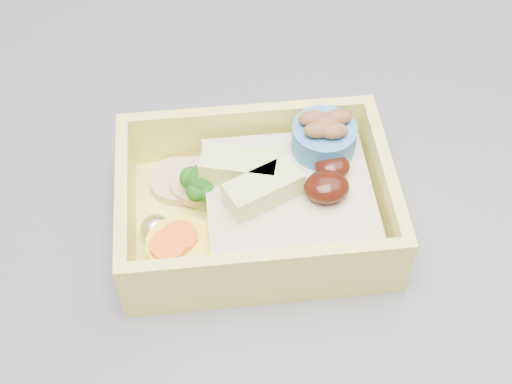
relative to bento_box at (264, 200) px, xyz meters
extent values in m
cube|color=#F1EC63|center=(-0.01, 0.00, -0.02)|extent=(0.17, 0.12, 0.01)
cube|color=#F1EC63|center=(0.00, 0.05, 0.01)|extent=(0.17, 0.01, 0.04)
cube|color=#F1EC63|center=(-0.01, -0.06, 0.01)|extent=(0.17, 0.01, 0.04)
cube|color=#F1EC63|center=(0.07, 0.00, 0.01)|extent=(0.01, 0.11, 0.04)
cube|color=#F1EC63|center=(-0.08, 0.00, 0.01)|extent=(0.01, 0.11, 0.04)
cube|color=tan|center=(0.02, 0.00, 0.00)|extent=(0.10, 0.09, 0.03)
ellipsoid|color=black|center=(0.04, -0.01, 0.02)|extent=(0.03, 0.02, 0.02)
ellipsoid|color=black|center=(0.04, 0.01, 0.02)|extent=(0.02, 0.02, 0.01)
cube|color=#D0E678|center=(0.00, -0.01, 0.02)|extent=(0.05, 0.04, 0.02)
cube|color=#D0E678|center=(-0.01, 0.01, 0.02)|extent=(0.05, 0.03, 0.02)
cylinder|color=#89B762|center=(-0.04, 0.01, -0.01)|extent=(0.01, 0.01, 0.01)
sphere|color=#1B5D15|center=(-0.04, 0.01, 0.01)|extent=(0.02, 0.02, 0.02)
sphere|color=#1B5D15|center=(-0.03, 0.02, 0.01)|extent=(0.01, 0.01, 0.01)
sphere|color=#1B5D15|center=(-0.04, 0.02, 0.01)|extent=(0.01, 0.01, 0.01)
sphere|color=#1B5D15|center=(-0.03, 0.01, 0.01)|extent=(0.01, 0.01, 0.01)
sphere|color=#1B5D15|center=(-0.04, 0.01, 0.01)|extent=(0.01, 0.01, 0.01)
sphere|color=#1B5D15|center=(-0.04, 0.02, 0.01)|extent=(0.01, 0.01, 0.01)
cylinder|color=yellow|center=(-0.05, -0.03, 0.00)|extent=(0.04, 0.04, 0.02)
cylinder|color=orange|center=(-0.05, -0.03, 0.01)|extent=(0.02, 0.02, 0.00)
cylinder|color=orange|center=(-0.06, -0.03, 0.01)|extent=(0.02, 0.02, 0.00)
cylinder|color=tan|center=(-0.05, 0.03, -0.01)|extent=(0.04, 0.04, 0.01)
cylinder|color=tan|center=(-0.04, 0.02, -0.01)|extent=(0.04, 0.04, 0.01)
ellipsoid|color=silver|center=(-0.02, 0.04, -0.01)|extent=(0.02, 0.02, 0.02)
ellipsoid|color=silver|center=(-0.07, -0.01, -0.01)|extent=(0.02, 0.02, 0.02)
cylinder|color=#397EC4|center=(0.04, 0.03, 0.02)|extent=(0.04, 0.04, 0.02)
ellipsoid|color=brown|center=(0.04, 0.03, 0.04)|extent=(0.02, 0.01, 0.01)
ellipsoid|color=brown|center=(0.05, 0.03, 0.04)|extent=(0.02, 0.01, 0.01)
ellipsoid|color=brown|center=(0.03, 0.03, 0.04)|extent=(0.02, 0.01, 0.01)
ellipsoid|color=brown|center=(0.05, 0.02, 0.04)|extent=(0.02, 0.01, 0.01)
ellipsoid|color=brown|center=(0.04, 0.02, 0.04)|extent=(0.02, 0.01, 0.01)
camera|label=1|loc=(-0.04, -0.27, 0.35)|focal=50.00mm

